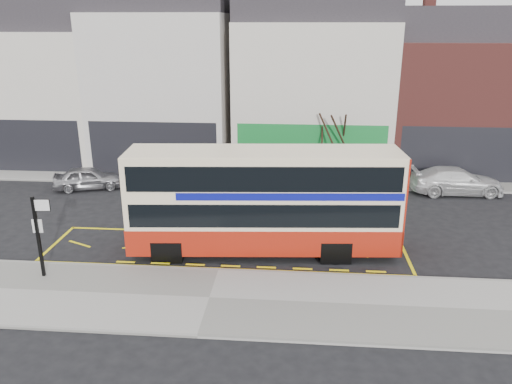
# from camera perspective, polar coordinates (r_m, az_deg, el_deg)

# --- Properties ---
(ground) EXTENTS (120.00, 120.00, 0.00)m
(ground) POSITION_cam_1_polar(r_m,az_deg,el_deg) (18.50, -4.12, -8.66)
(ground) COLOR black
(ground) RESTS_ON ground
(pavement) EXTENTS (40.00, 4.00, 0.15)m
(pavement) POSITION_cam_1_polar(r_m,az_deg,el_deg) (16.48, -5.35, -12.11)
(pavement) COLOR #A09E98
(pavement) RESTS_ON ground
(kerb) EXTENTS (40.00, 0.15, 0.15)m
(kerb) POSITION_cam_1_polar(r_m,az_deg,el_deg) (18.13, -4.30, -9.00)
(kerb) COLOR gray
(kerb) RESTS_ON ground
(far_pavement) EXTENTS (50.00, 3.00, 0.15)m
(far_pavement) POSITION_cam_1_polar(r_m,az_deg,el_deg) (28.60, -0.81, 1.68)
(far_pavement) COLOR #A09E98
(far_pavement) RESTS_ON ground
(road_markings) EXTENTS (14.00, 3.40, 0.01)m
(road_markings) POSITION_cam_1_polar(r_m,az_deg,el_deg) (19.91, -3.42, -6.53)
(road_markings) COLOR #FFE80D
(road_markings) RESTS_ON ground
(terrace_far_left) EXTENTS (8.00, 8.01, 10.80)m
(terrace_far_left) POSITION_cam_1_polar(r_m,az_deg,el_deg) (35.31, -23.01, 11.40)
(terrace_far_left) COLOR beige
(terrace_far_left) RESTS_ON ground
(terrace_left) EXTENTS (8.00, 8.01, 11.80)m
(terrace_left) POSITION_cam_1_polar(r_m,az_deg,el_deg) (32.39, -10.14, 12.91)
(terrace_left) COLOR beige
(terrace_left) RESTS_ON ground
(terrace_green_shop) EXTENTS (9.00, 8.01, 11.30)m
(terrace_green_shop) POSITION_cam_1_polar(r_m,az_deg,el_deg) (31.38, 6.39, 12.44)
(terrace_green_shop) COLOR beige
(terrace_green_shop) RESTS_ON ground
(terrace_right) EXTENTS (9.00, 8.01, 10.30)m
(terrace_right) POSITION_cam_1_polar(r_m,az_deg,el_deg) (32.93, 22.49, 10.58)
(terrace_right) COLOR brown
(terrace_right) RESTS_ON ground
(double_decker_bus) EXTENTS (10.32, 3.11, 4.06)m
(double_decker_bus) POSITION_cam_1_polar(r_m,az_deg,el_deg) (18.89, 0.99, -0.93)
(double_decker_bus) COLOR #FFEAC2
(double_decker_bus) RESTS_ON ground
(bus_stop_post) EXTENTS (0.73, 0.14, 2.91)m
(bus_stop_post) POSITION_cam_1_polar(r_m,az_deg,el_deg) (18.41, -23.56, -3.91)
(bus_stop_post) COLOR black
(bus_stop_post) RESTS_ON pavement
(car_silver) EXTENTS (3.83, 2.39, 1.22)m
(car_silver) POSITION_cam_1_polar(r_m,az_deg,el_deg) (28.19, -18.61, 1.54)
(car_silver) COLOR #A3A3A7
(car_silver) RESTS_ON ground
(car_grey) EXTENTS (4.20, 1.52, 1.38)m
(car_grey) POSITION_cam_1_polar(r_m,az_deg,el_deg) (27.03, 1.79, 2.00)
(car_grey) COLOR #393D40
(car_grey) RESTS_ON ground
(car_white) EXTENTS (4.79, 2.11, 1.37)m
(car_white) POSITION_cam_1_polar(r_m,az_deg,el_deg) (28.00, 21.92, 1.19)
(car_white) COLOR silver
(car_white) RESTS_ON ground
(street_tree_right) EXTENTS (2.31, 2.31, 4.99)m
(street_tree_right) POSITION_cam_1_polar(r_m,az_deg,el_deg) (27.63, 8.86, 7.94)
(street_tree_right) COLOR black
(street_tree_right) RESTS_ON ground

